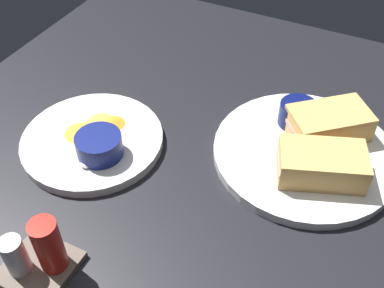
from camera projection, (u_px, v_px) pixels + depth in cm
name	position (u px, v px, depth cm)	size (l,w,h in cm)	color
ground_plane	(217.00, 196.00, 72.82)	(110.00, 110.00, 3.00)	black
plate_sandwich_main	(304.00, 153.00, 76.48)	(29.98, 29.98, 1.60)	silver
sandwich_half_near	(322.00, 164.00, 70.25)	(14.87, 11.67, 4.80)	tan
sandwich_half_far	(328.00, 123.00, 77.00)	(14.82, 14.22, 4.80)	tan
ramekin_dark_sauce	(298.00, 113.00, 79.26)	(6.43, 6.43, 4.01)	#0C144C
spoon_by_dark_ramekin	(304.00, 142.00, 76.73)	(6.37, 9.21, 0.80)	silver
plate_chips_companion	(94.00, 139.00, 78.89)	(23.98, 23.98, 1.60)	silver
ramekin_light_gravy	(99.00, 145.00, 73.87)	(7.48, 7.48, 3.72)	navy
spoon_by_gravy_ramekin	(88.00, 155.00, 74.46)	(5.77, 9.47, 0.80)	silver
plantain_chip_scatter	(96.00, 125.00, 79.79)	(10.42, 10.77, 0.60)	gold
condiment_caddy	(38.00, 255.00, 59.50)	(9.00, 9.00, 9.50)	brown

